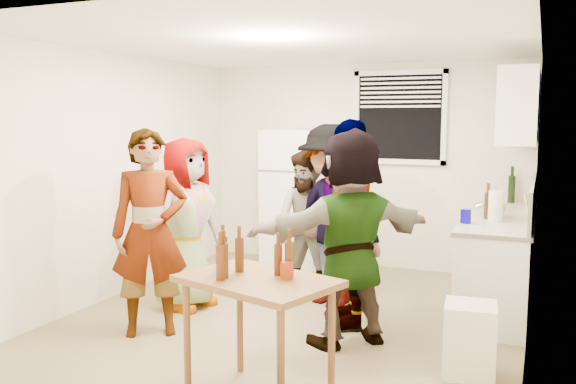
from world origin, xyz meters
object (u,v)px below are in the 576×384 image
at_px(wine_bottle, 511,203).
at_px(blue_cup, 465,223).
at_px(beer_bottle_counter, 487,219).
at_px(guest_stripe, 153,333).
at_px(guest_back_left, 309,296).
at_px(refrigerator, 296,198).
at_px(red_cup, 287,279).
at_px(guest_black, 349,325).
at_px(guest_grey, 188,306).
at_px(trash_bin, 470,341).
at_px(guest_back_right, 330,303).
at_px(beer_bottle_table, 278,275).
at_px(guest_orange, 348,342).
at_px(kettle, 494,217).

distance_m(wine_bottle, blue_cup, 1.62).
distance_m(wine_bottle, beer_bottle_counter, 1.27).
height_order(guest_stripe, guest_back_left, guest_back_left).
relative_size(refrigerator, guest_stripe, 0.97).
relative_size(blue_cup, guest_stripe, 0.07).
xyz_separation_m(wine_bottle, red_cup, (-1.17, -3.71, -0.08)).
relative_size(guest_stripe, guest_black, 0.96).
bearing_deg(wine_bottle, red_cup, -107.46).
xyz_separation_m(red_cup, guest_grey, (-1.68, 1.48, -0.82)).
relative_size(trash_bin, guest_back_right, 0.29).
height_order(refrigerator, guest_black, refrigerator).
height_order(blue_cup, beer_bottle_table, blue_cup).
relative_size(blue_cup, guest_orange, 0.07).
distance_m(trash_bin, guest_black, 1.33).
bearing_deg(red_cup, guest_back_left, 107.46).
height_order(guest_back_left, guest_back_right, guest_back_right).
relative_size(wine_bottle, guest_back_left, 0.20).
relative_size(refrigerator, guest_back_right, 0.95).
bearing_deg(red_cup, guest_stripe, 155.12).
bearing_deg(guest_grey, wine_bottle, -40.93).
bearing_deg(blue_cup, guest_grey, -165.74).
bearing_deg(guest_back_right, guest_orange, -46.48).
bearing_deg(kettle, red_cup, -93.51).
height_order(guest_stripe, guest_orange, guest_orange).
bearing_deg(trash_bin, guest_back_left, 141.77).
bearing_deg(guest_back_left, blue_cup, -1.25).
height_order(guest_black, guest_orange, guest_orange).
bearing_deg(kettle, beer_bottle_table, -95.66).
height_order(refrigerator, guest_orange, refrigerator).
height_order(blue_cup, guest_back_right, blue_cup).
distance_m(refrigerator, beer_bottle_counter, 2.55).
bearing_deg(blue_cup, wine_bottle, 78.95).
xyz_separation_m(blue_cup, guest_back_left, (-1.58, 0.16, -0.90)).
relative_size(beer_bottle_table, guest_back_right, 0.12).
distance_m(kettle, guest_black, 1.76).
distance_m(kettle, guest_back_right, 1.80).
bearing_deg(guest_orange, guest_black, -119.32).
bearing_deg(guest_back_left, guest_stripe, -113.96).
xyz_separation_m(beer_bottle_table, guest_back_left, (-0.63, 2.22, -0.82)).
bearing_deg(red_cup, kettle, 67.63).
bearing_deg(guest_black, refrigerator, -166.71).
distance_m(kettle, red_cup, 2.80).
distance_m(wine_bottle, beer_bottle_table, 3.86).
xyz_separation_m(guest_stripe, guest_black, (1.51, 0.86, 0.00)).
bearing_deg(kettle, wine_bottle, 103.73).
bearing_deg(guest_black, blue_cup, 99.52).
bearing_deg(blue_cup, beer_bottle_counter, 64.12).
relative_size(beer_bottle_table, guest_grey, 0.12).
bearing_deg(guest_back_left, beer_bottle_counter, 10.15).
bearing_deg(wine_bottle, guest_stripe, -132.52).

